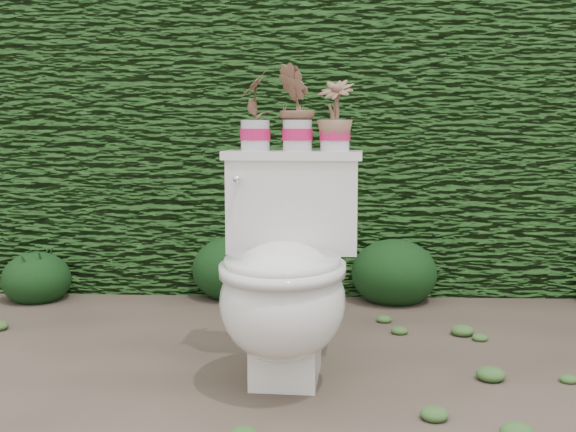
{
  "coord_description": "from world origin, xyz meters",
  "views": [
    {
      "loc": [
        -0.0,
        -2.5,
        0.87
      ],
      "look_at": [
        -0.1,
        0.02,
        0.55
      ],
      "focal_mm": 45.0,
      "sensor_mm": 36.0,
      "label": 1
    }
  ],
  "objects_px": {
    "toilet": "(286,279)",
    "potted_plant_left": "(255,112)",
    "potted_plant_center": "(297,110)",
    "potted_plant_right": "(335,117)"
  },
  "relations": [
    {
      "from": "toilet",
      "to": "potted_plant_left",
      "type": "bearing_deg",
      "value": 119.9
    },
    {
      "from": "potted_plant_center",
      "to": "potted_plant_left",
      "type": "bearing_deg",
      "value": -100.0
    },
    {
      "from": "potted_plant_left",
      "to": "potted_plant_right",
      "type": "xyz_separation_m",
      "value": [
        0.29,
        -0.02,
        -0.02
      ]
    },
    {
      "from": "potted_plant_left",
      "to": "potted_plant_right",
      "type": "bearing_deg",
      "value": 89.67
    },
    {
      "from": "toilet",
      "to": "potted_plant_right",
      "type": "height_order",
      "value": "potted_plant_right"
    },
    {
      "from": "potted_plant_left",
      "to": "potted_plant_center",
      "type": "xyz_separation_m",
      "value": [
        0.15,
        -0.01,
        0.01
      ]
    },
    {
      "from": "toilet",
      "to": "potted_plant_right",
      "type": "relative_size",
      "value": 3.26
    },
    {
      "from": "toilet",
      "to": "potted_plant_left",
      "type": "height_order",
      "value": "potted_plant_left"
    },
    {
      "from": "potted_plant_right",
      "to": "potted_plant_left",
      "type": "bearing_deg",
      "value": -162.66
    },
    {
      "from": "toilet",
      "to": "potted_plant_center",
      "type": "relative_size",
      "value": 2.65
    }
  ]
}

